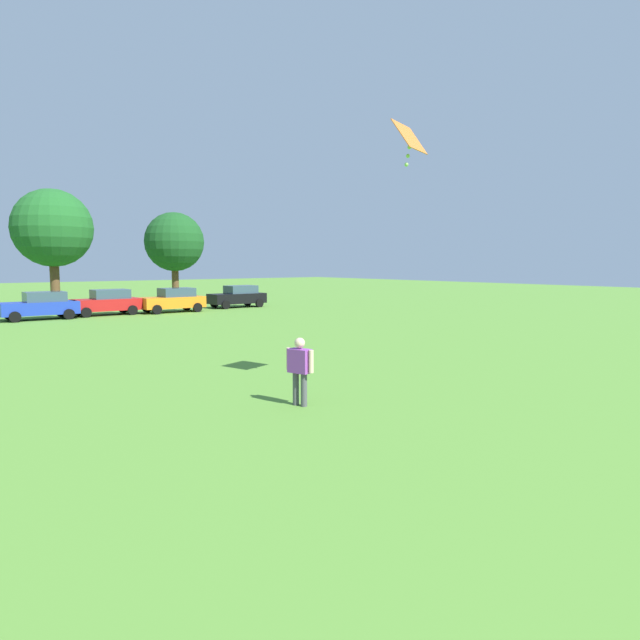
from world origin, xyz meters
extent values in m
cylinder|color=#4C4C51|center=(5.31, 13.41, 0.40)|extent=(0.15, 0.15, 0.81)
cylinder|color=#4C4C51|center=(5.39, 13.18, 0.40)|extent=(0.15, 0.15, 0.81)
cube|color=purple|center=(5.35, 13.29, 1.09)|extent=(0.45, 0.60, 0.57)
cylinder|color=beige|center=(5.25, 13.61, 1.11)|extent=(0.12, 0.12, 0.54)
cylinder|color=beige|center=(5.45, 12.97, 1.11)|extent=(0.12, 0.12, 0.54)
sphere|color=beige|center=(5.35, 13.29, 1.53)|extent=(0.25, 0.25, 0.25)
cube|color=orange|center=(8.32, 12.65, 6.58)|extent=(1.28, 0.90, 0.74)
sphere|color=#8CD859|center=(8.32, 12.65, 6.33)|extent=(0.10, 0.10, 0.10)
sphere|color=#8CD859|center=(8.27, 12.65, 6.11)|extent=(0.10, 0.10, 0.10)
sphere|color=#8CD859|center=(8.22, 12.65, 5.89)|extent=(0.10, 0.10, 0.10)
cube|color=#1E38AD|center=(4.77, 39.48, 0.70)|extent=(4.30, 1.80, 0.76)
cube|color=#334756|center=(5.12, 39.48, 1.38)|extent=(2.24, 1.58, 0.60)
cylinder|color=black|center=(3.31, 38.58, 0.32)|extent=(0.64, 0.22, 0.64)
cylinder|color=black|center=(3.31, 40.38, 0.32)|extent=(0.64, 0.22, 0.64)
cylinder|color=black|center=(6.24, 38.58, 0.32)|extent=(0.64, 0.22, 0.64)
cylinder|color=black|center=(6.24, 40.38, 0.32)|extent=(0.64, 0.22, 0.64)
cube|color=red|center=(8.84, 40.02, 0.70)|extent=(4.30, 1.80, 0.76)
cube|color=#334756|center=(9.19, 40.02, 1.38)|extent=(2.24, 1.58, 0.60)
cylinder|color=black|center=(7.38, 39.12, 0.32)|extent=(0.64, 0.22, 0.64)
cylinder|color=black|center=(7.38, 40.92, 0.32)|extent=(0.64, 0.22, 0.64)
cylinder|color=black|center=(10.30, 39.12, 0.32)|extent=(0.64, 0.22, 0.64)
cylinder|color=black|center=(10.30, 40.92, 0.32)|extent=(0.64, 0.22, 0.64)
cube|color=orange|center=(13.18, 39.40, 0.70)|extent=(4.30, 1.80, 0.76)
cube|color=#334756|center=(13.52, 39.40, 1.38)|extent=(2.24, 1.58, 0.60)
cylinder|color=black|center=(11.72, 38.50, 0.32)|extent=(0.64, 0.22, 0.64)
cylinder|color=black|center=(11.72, 40.30, 0.32)|extent=(0.64, 0.22, 0.64)
cylinder|color=black|center=(14.64, 38.50, 0.32)|extent=(0.64, 0.22, 0.64)
cylinder|color=black|center=(14.64, 40.30, 0.32)|extent=(0.64, 0.22, 0.64)
cube|color=black|center=(18.84, 40.39, 0.70)|extent=(4.30, 1.80, 0.76)
cube|color=#334756|center=(19.19, 40.39, 1.38)|extent=(2.24, 1.58, 0.60)
cylinder|color=black|center=(17.38, 39.49, 0.32)|extent=(0.64, 0.22, 0.64)
cylinder|color=black|center=(17.38, 41.29, 0.32)|extent=(0.64, 0.22, 0.64)
cylinder|color=black|center=(20.31, 39.49, 0.32)|extent=(0.64, 0.22, 0.64)
cylinder|color=black|center=(20.31, 41.29, 0.32)|extent=(0.64, 0.22, 0.64)
cylinder|color=brown|center=(7.27, 46.54, 1.77)|extent=(0.65, 0.65, 3.55)
sphere|color=#1E5B23|center=(7.27, 46.54, 5.93)|extent=(5.60, 5.60, 5.60)
cylinder|color=brown|center=(16.69, 46.94, 1.54)|extent=(0.57, 0.57, 3.09)
sphere|color=#194C1E|center=(16.69, 46.94, 5.16)|extent=(4.88, 4.88, 4.88)
camera|label=1|loc=(-2.30, 2.61, 3.43)|focal=31.28mm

